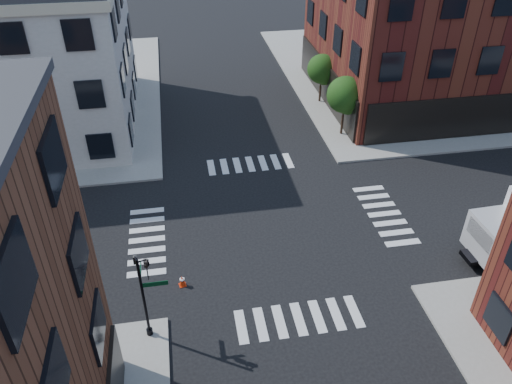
% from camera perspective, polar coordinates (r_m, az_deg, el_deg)
% --- Properties ---
extents(ground, '(120.00, 120.00, 0.00)m').
position_cam_1_polar(ground, '(28.93, 1.57, -3.95)').
color(ground, black).
rests_on(ground, ground).
extents(sidewalk_ne, '(30.00, 30.00, 0.15)m').
position_cam_1_polar(sidewalk_ne, '(53.30, 20.15, 12.89)').
color(sidewalk_ne, gray).
rests_on(sidewalk_ne, ground).
extents(building_ne, '(25.00, 16.00, 12.00)m').
position_cam_1_polar(building_ne, '(47.23, 23.86, 17.13)').
color(building_ne, '#411110').
rests_on(building_ne, ground).
extents(tree_near, '(2.69, 2.69, 4.49)m').
position_cam_1_polar(tree_near, '(37.43, 10.24, 10.68)').
color(tree_near, black).
rests_on(tree_near, ground).
extents(tree_far, '(2.43, 2.43, 4.07)m').
position_cam_1_polar(tree_far, '(42.79, 7.61, 13.60)').
color(tree_far, black).
rests_on(tree_far, ground).
extents(signal_pole, '(1.29, 1.24, 4.60)m').
position_cam_1_polar(signal_pole, '(21.77, -12.66, -10.70)').
color(signal_pole, black).
rests_on(signal_pole, ground).
extents(traffic_cone, '(0.41, 0.41, 0.64)m').
position_cam_1_polar(traffic_cone, '(25.46, -8.44, -10.01)').
color(traffic_cone, red).
rests_on(traffic_cone, ground).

